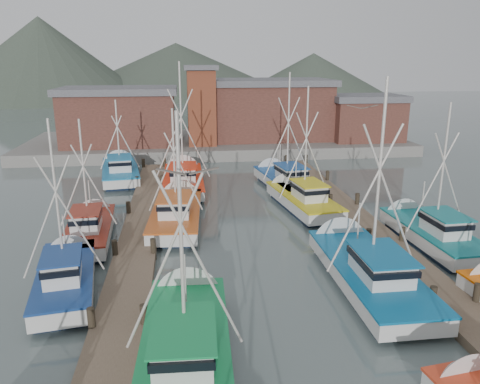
{
  "coord_description": "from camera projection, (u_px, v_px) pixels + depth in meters",
  "views": [
    {
      "loc": [
        -4.31,
        -18.58,
        10.4
      ],
      "look_at": [
        -0.88,
        8.52,
        2.6
      ],
      "focal_mm": 35.0,
      "sensor_mm": 36.0,
      "label": 1
    }
  ],
  "objects": [
    {
      "name": "boat_14",
      "position": [
        120.0,
        170.0,
        42.27
      ],
      "size": [
        4.24,
        9.9,
        7.89
      ],
      "rotation": [
        0.0,
        0.0,
        0.14
      ],
      "color": "black",
      "rests_on": "ground"
    },
    {
      "name": "boat_8",
      "position": [
        177.0,
        212.0,
        30.77
      ],
      "size": [
        3.6,
        9.76,
        8.38
      ],
      "rotation": [
        0.0,
        0.0,
        -0.06
      ],
      "color": "black",
      "rests_on": "ground"
    },
    {
      "name": "boat_4",
      "position": [
        186.0,
        341.0,
        16.72
      ],
      "size": [
        3.96,
        9.8,
        9.81
      ],
      "rotation": [
        0.0,
        0.0,
        -0.04
      ],
      "color": "black",
      "rests_on": "ground"
    },
    {
      "name": "shed_right",
      "position": [
        364.0,
        117.0,
        54.54
      ],
      "size": [
        8.48,
        6.36,
        5.2
      ],
      "color": "brown",
      "rests_on": "quay"
    },
    {
      "name": "quay",
      "position": [
        218.0,
        143.0,
        56.23
      ],
      "size": [
        44.0,
        16.0,
        1.2
      ],
      "primitive_type": "cube",
      "color": "slate",
      "rests_on": "ground"
    },
    {
      "name": "ground",
      "position": [
        283.0,
        298.0,
        21.1
      ],
      "size": [
        260.0,
        260.0,
        0.0
      ],
      "primitive_type": "plane",
      "color": "#475554",
      "rests_on": "ground"
    },
    {
      "name": "gull_far",
      "position": [
        362.0,
        107.0,
        22.36
      ],
      "size": [
        1.55,
        0.63,
        0.24
      ],
      "rotation": [
        0.0,
        0.0,
        -0.13
      ],
      "color": "slate",
      "rests_on": "ground"
    },
    {
      "name": "shed_left",
      "position": [
        120.0,
        115.0,
        51.97
      ],
      "size": [
        12.72,
        8.48,
        6.2
      ],
      "color": "brown",
      "rests_on": "quay"
    },
    {
      "name": "boat_6",
      "position": [
        67.0,
        275.0,
        21.8
      ],
      "size": [
        3.53,
        8.18,
        8.63
      ],
      "rotation": [
        0.0,
        0.0,
        0.15
      ],
      "color": "black",
      "rests_on": "ground"
    },
    {
      "name": "boat_12",
      "position": [
        183.0,
        179.0,
        39.13
      ],
      "size": [
        4.46,
        10.15,
        11.15
      ],
      "rotation": [
        0.0,
        0.0,
        -0.01
      ],
      "color": "black",
      "rests_on": "ground"
    },
    {
      "name": "gull_near",
      "position": [
        188.0,
        172.0,
        11.46
      ],
      "size": [
        1.55,
        0.62,
        0.24
      ],
      "rotation": [
        0.0,
        0.0,
        -0.1
      ],
      "color": "slate",
      "rests_on": "ground"
    },
    {
      "name": "shed_center",
      "position": [
        267.0,
        108.0,
        55.83
      ],
      "size": [
        14.84,
        9.54,
        6.9
      ],
      "color": "brown",
      "rests_on": "quay"
    },
    {
      "name": "dock_left",
      "position": [
        133.0,
        264.0,
        24.06
      ],
      "size": [
        2.3,
        46.0,
        1.5
      ],
      "color": "brown",
      "rests_on": "ground"
    },
    {
      "name": "distant_hills",
      "position": [
        151.0,
        96.0,
        136.5
      ],
      "size": [
        175.0,
        140.0,
        42.0
      ],
      "color": "#3F4B3E",
      "rests_on": "ground"
    },
    {
      "name": "dock_right",
      "position": [
        392.0,
        251.0,
        25.75
      ],
      "size": [
        2.3,
        46.0,
        1.5
      ],
      "color": "brown",
      "rests_on": "ground"
    },
    {
      "name": "boat_9",
      "position": [
        300.0,
        198.0,
        33.76
      ],
      "size": [
        3.92,
        9.15,
        9.42
      ],
      "rotation": [
        0.0,
        0.0,
        0.14
      ],
      "color": "black",
      "rests_on": "ground"
    },
    {
      "name": "boat_10",
      "position": [
        91.0,
        228.0,
        27.85
      ],
      "size": [
        3.22,
        8.13,
        7.85
      ],
      "rotation": [
        0.0,
        0.0,
        0.06
      ],
      "color": "black",
      "rests_on": "ground"
    },
    {
      "name": "boat_11",
      "position": [
        428.0,
        232.0,
        27.3
      ],
      "size": [
        3.61,
        8.72,
        8.92
      ],
      "rotation": [
        0.0,
        0.0,
        0.04
      ],
      "color": "black",
      "rests_on": "ground"
    },
    {
      "name": "boat_13",
      "position": [
        284.0,
        180.0,
        38.89
      ],
      "size": [
        4.14,
        9.61,
        10.22
      ],
      "rotation": [
        0.0,
        0.0,
        0.14
      ],
      "color": "black",
      "rests_on": "ground"
    },
    {
      "name": "lookout_tower",
      "position": [
        202.0,
        105.0,
        50.81
      ],
      "size": [
        3.6,
        3.6,
        8.5
      ],
      "color": "brown",
      "rests_on": "quay"
    },
    {
      "name": "boat_5",
      "position": [
        364.0,
        268.0,
        22.48
      ],
      "size": [
        4.3,
        10.19,
        10.67
      ],
      "rotation": [
        0.0,
        0.0,
        -0.0
      ],
      "color": "black",
      "rests_on": "ground"
    }
  ]
}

